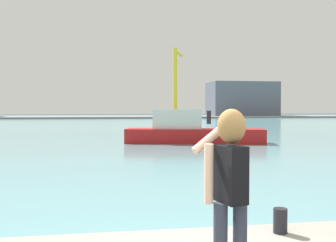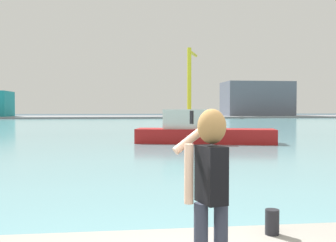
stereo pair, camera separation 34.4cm
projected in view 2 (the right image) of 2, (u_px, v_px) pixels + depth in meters
The scene contains 8 objects.
ground_plane at pixel (126, 125), 53.29m from camera, with size 220.00×220.00×0.00m, color #334751.
harbor_water at pixel (126, 124), 55.27m from camera, with size 140.00×100.00×0.02m, color #6BA8B2.
far_shore_dock at pixel (123, 117), 94.95m from camera, with size 140.00×20.00×0.43m, color gray.
person_photographer at pixel (210, 178), 3.80m from camera, with size 0.54×0.54×1.74m.
harbor_bollard at pixel (272, 222), 5.38m from camera, with size 0.19×0.19×0.35m, color black.
boat_moored at pixel (200, 132), 25.40m from camera, with size 9.18×4.09×2.20m.
warehouse_right at pixel (257, 99), 100.62m from camera, with size 17.04×9.88×8.63m, color slate.
port_crane at pixel (190, 76), 94.38m from camera, with size 4.04×8.67×16.39m.
Camera 2 is at (-0.75, -3.55, 2.28)m, focal length 41.71 mm.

